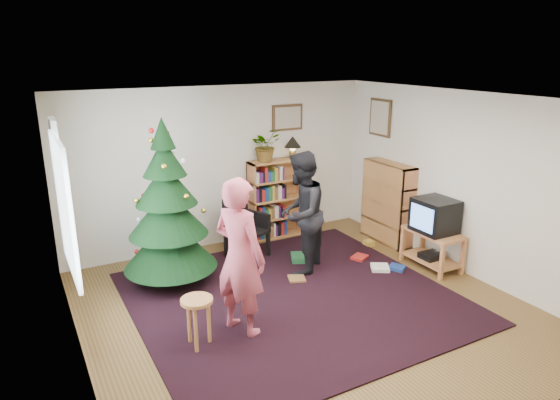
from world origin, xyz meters
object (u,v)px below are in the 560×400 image
bookshelf_back (277,198)px  crt_tv (435,215)px  christmas_tree (168,217)px  person_standing (240,257)px  picture_right (380,118)px  potted_plant (265,145)px  bookshelf_right (388,202)px  table_lamp (293,143)px  picture_back (287,118)px  stool (197,310)px  person_by_chair (301,214)px  tv_stand (432,246)px  armchair (244,224)px

bookshelf_back → crt_tv: bookshelf_back is taller
christmas_tree → person_standing: size_ratio=1.26×
picture_right → person_standing: 3.96m
bookshelf_back → potted_plant: size_ratio=2.48×
potted_plant → bookshelf_right: bearing=-32.3°
christmas_tree → table_lamp: (2.37, 0.87, 0.62)m
picture_back → stool: picture_back is taller
christmas_tree → person_standing: christmas_tree is taller
christmas_tree → stool: (-0.21, -1.62, -0.49)m
crt_tv → person_by_chair: 1.89m
christmas_tree → tv_stand: size_ratio=2.67×
bookshelf_back → table_lamp: 0.93m
picture_back → tv_stand: bearing=-65.2°
picture_right → bookshelf_right: size_ratio=0.46×
bookshelf_back → person_standing: bearing=-125.9°
table_lamp → christmas_tree: bearing=-159.9°
table_lamp → picture_right: bearing=-24.4°
picture_right → person_by_chair: size_ratio=0.35×
picture_right → stool: 4.58m
armchair → stool: armchair is taller
picture_right → bookshelf_back: picture_right is taller
christmas_tree → stool: bearing=-97.3°
stool → table_lamp: 3.75m
tv_stand → person_standing: person_standing is taller
picture_right → tv_stand: 2.29m
crt_tv → picture_back: bearing=114.7°
armchair → person_standing: 2.16m
person_by_chair → potted_plant: 1.58m
picture_right → bookshelf_right: picture_right is taller
crt_tv → armchair: 2.76m
bookshelf_back → bookshelf_right: bearing=-35.7°
person_standing → person_by_chair: size_ratio=1.03×
christmas_tree → tv_stand: bearing=-21.0°
stool → table_lamp: bearing=44.0°
bookshelf_right → table_lamp: bearing=47.9°
picture_back → table_lamp: size_ratio=1.51×
person_standing → table_lamp: bearing=-65.2°
person_by_chair → table_lamp: 1.70m
stool → picture_right: bearing=26.1°
bookshelf_right → table_lamp: size_ratio=3.57×
picture_back → person_standing: 3.43m
bookshelf_back → table_lamp: size_ratio=3.57×
bookshelf_back → picture_back: bearing=26.2°
armchair → table_lamp: 1.62m
picture_back → armchair: 1.93m
armchair → crt_tv: bearing=-60.5°
picture_right → armchair: (-2.42, 0.09, -1.45)m
tv_stand → table_lamp: size_ratio=2.29×
picture_right → person_standing: bearing=-151.4°
picture_back → person_standing: picture_back is taller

